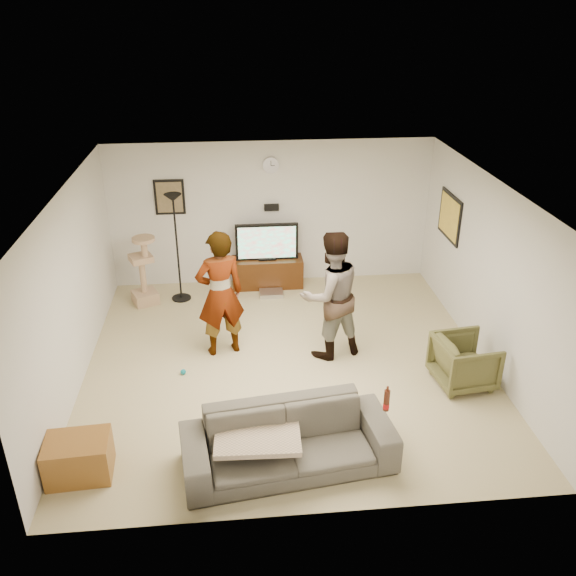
{
  "coord_description": "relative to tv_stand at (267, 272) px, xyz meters",
  "views": [
    {
      "loc": [
        -0.67,
        -7.07,
        4.62
      ],
      "look_at": [
        0.04,
        0.2,
        1.06
      ],
      "focal_mm": 37.45,
      "sensor_mm": 36.0,
      "label": 1
    }
  ],
  "objects": [
    {
      "name": "ceiling",
      "position": [
        0.1,
        -2.5,
        2.25
      ],
      "size": [
        5.5,
        5.5,
        0.02
      ],
      "primitive_type": "cube",
      "color": "silver",
      "rests_on": "wall_back"
    },
    {
      "name": "wall_speaker",
      "position": [
        0.1,
        0.19,
        1.12
      ],
      "size": [
        0.25,
        0.1,
        0.1
      ],
      "primitive_type": "cube",
      "color": "black",
      "rests_on": "wall_back"
    },
    {
      "name": "tv_screen",
      "position": [
        0.0,
        -0.04,
        0.57
      ],
      "size": [
        0.99,
        0.01,
        0.56
      ],
      "primitive_type": "cube",
      "color": "#40E1A8",
      "rests_on": "tv"
    },
    {
      "name": "person_left",
      "position": [
        -0.78,
        -2.12,
        0.67
      ],
      "size": [
        0.77,
        0.6,
        1.84
      ],
      "primitive_type": "imported",
      "rotation": [
        0.0,
        0.0,
        3.41
      ],
      "color": "#94939D",
      "rests_on": "floor"
    },
    {
      "name": "cat_tree",
      "position": [
        -2.07,
        -0.47,
        0.34
      ],
      "size": [
        0.5,
        0.5,
        1.19
      ],
      "primitive_type": "cube",
      "rotation": [
        0.0,
        0.0,
        0.41
      ],
      "color": "tan",
      "rests_on": "floor"
    },
    {
      "name": "picture_back",
      "position": [
        -1.6,
        0.23,
        1.34
      ],
      "size": [
        0.42,
        0.03,
        0.52
      ],
      "primitive_type": "cube",
      "color": "brown",
      "rests_on": "wall_back"
    },
    {
      "name": "console_box",
      "position": [
        0.04,
        -0.4,
        -0.22
      ],
      "size": [
        0.4,
        0.3,
        0.07
      ],
      "primitive_type": "cube",
      "color": "silver",
      "rests_on": "floor"
    },
    {
      "name": "floor_lamp",
      "position": [
        -1.49,
        -0.37,
        0.66
      ],
      "size": [
        0.32,
        0.32,
        1.83
      ],
      "primitive_type": "cylinder",
      "color": "black",
      "rests_on": "floor"
    },
    {
      "name": "side_table",
      "position": [
        -2.3,
        -4.46,
        -0.03
      ],
      "size": [
        0.7,
        0.54,
        0.44
      ],
      "primitive_type": "cube",
      "rotation": [
        0.0,
        0.0,
        0.06
      ],
      "color": "brown",
      "rests_on": "floor"
    },
    {
      "name": "wall_right",
      "position": [
        2.85,
        -2.5,
        0.99
      ],
      "size": [
        0.04,
        5.5,
        2.5
      ],
      "primitive_type": "cube",
      "color": "white",
      "rests_on": "floor"
    },
    {
      "name": "person_right",
      "position": [
        0.73,
        -2.32,
        0.67
      ],
      "size": [
        1.08,
        0.95,
        1.85
      ],
      "primitive_type": "imported",
      "rotation": [
        0.0,
        0.0,
        3.47
      ],
      "color": "#354482",
      "rests_on": "floor"
    },
    {
      "name": "picture_right",
      "position": [
        2.83,
        -0.9,
        1.24
      ],
      "size": [
        0.03,
        0.78,
        0.62
      ],
      "primitive_type": "cube",
      "color": "gold",
      "rests_on": "wall_right"
    },
    {
      "name": "sofa",
      "position": [
        -0.08,
        -4.54,
        0.07
      ],
      "size": [
        2.36,
        1.17,
        0.66
      ],
      "primitive_type": "imported",
      "rotation": [
        0.0,
        0.0,
        0.13
      ],
      "color": "#4E4B43",
      "rests_on": "floor"
    },
    {
      "name": "tv",
      "position": [
        0.0,
        0.0,
        0.57
      ],
      "size": [
        1.07,
        0.08,
        0.64
      ],
      "primitive_type": "cube",
      "color": "black",
      "rests_on": "tv_stand"
    },
    {
      "name": "beer_bottle",
      "position": [
        0.97,
        -4.54,
        0.53
      ],
      "size": [
        0.06,
        0.06,
        0.25
      ],
      "primitive_type": "cylinder",
      "color": "#4D2012",
      "rests_on": "sofa"
    },
    {
      "name": "tv_stand",
      "position": [
        0.0,
        0.0,
        0.0
      ],
      "size": [
        1.23,
        0.45,
        0.51
      ],
      "primitive_type": "cube",
      "color": "#341A09",
      "rests_on": "floor"
    },
    {
      "name": "wall_back",
      "position": [
        0.1,
        0.25,
        0.99
      ],
      "size": [
        5.5,
        0.04,
        2.5
      ],
      "primitive_type": "cube",
      "color": "white",
      "rests_on": "floor"
    },
    {
      "name": "wall_clock",
      "position": [
        0.1,
        0.22,
        1.84
      ],
      "size": [
        0.26,
        0.04,
        0.26
      ],
      "primitive_type": "cylinder",
      "rotation": [
        1.57,
        0.0,
        0.0
      ],
      "color": "white",
      "rests_on": "wall_back"
    },
    {
      "name": "toy_ball",
      "position": [
        -1.32,
        -2.66,
        -0.22
      ],
      "size": [
        0.07,
        0.07,
        0.07
      ],
      "primitive_type": "sphere",
      "color": "#0D7B8F",
      "rests_on": "floor"
    },
    {
      "name": "throw_blanket",
      "position": [
        -0.4,
        -4.54,
        0.19
      ],
      "size": [
        0.93,
        0.73,
        0.06
      ],
      "primitive_type": "cube",
      "rotation": [
        0.0,
        0.0,
        -0.04
      ],
      "color": "#CBB395",
      "rests_on": "sofa"
    },
    {
      "name": "armchair",
      "position": [
        2.36,
        -3.23,
        0.08
      ],
      "size": [
        0.81,
        0.8,
        0.67
      ],
      "primitive_type": "imported",
      "rotation": [
        0.0,
        0.0,
        1.69
      ],
      "color": "#4E4D29",
      "rests_on": "floor"
    },
    {
      "name": "wall_front",
      "position": [
        0.1,
        -5.25,
        0.99
      ],
      "size": [
        5.5,
        0.04,
        2.5
      ],
      "primitive_type": "cube",
      "color": "white",
      "rests_on": "floor"
    },
    {
      "name": "floor",
      "position": [
        0.1,
        -2.5,
        -0.27
      ],
      "size": [
        5.5,
        5.5,
        0.02
      ],
      "primitive_type": "cube",
      "color": "tan",
      "rests_on": "ground"
    },
    {
      "name": "wall_left",
      "position": [
        -2.65,
        -2.5,
        0.99
      ],
      "size": [
        0.04,
        5.5,
        2.5
      ],
      "primitive_type": "cube",
      "color": "white",
      "rests_on": "floor"
    }
  ]
}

